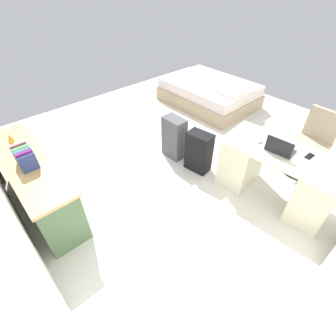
% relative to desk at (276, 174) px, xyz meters
% --- Properties ---
extents(ground_plane, '(6.12, 6.12, 0.00)m').
position_rel_desk_xyz_m(ground_plane, '(1.35, 0.16, -0.39)').
color(ground_plane, silver).
extents(desk, '(1.50, 0.79, 0.74)m').
position_rel_desk_xyz_m(desk, '(0.00, 0.00, 0.00)').
color(desk, beige).
rests_on(desk, ground_plane).
extents(office_chair, '(0.52, 0.52, 0.94)m').
position_rel_desk_xyz_m(office_chair, '(-0.02, -0.87, 0.03)').
color(office_chair, black).
rests_on(office_chair, ground_plane).
extents(credenza, '(1.80, 0.48, 0.72)m').
position_rel_desk_xyz_m(credenza, '(1.88, 2.34, -0.02)').
color(credenza, '#4C6B47').
rests_on(credenza, ground_plane).
extents(bed, '(1.92, 1.42, 0.58)m').
position_rel_desk_xyz_m(bed, '(2.42, -1.51, -0.14)').
color(bed, tan).
rests_on(bed, ground_plane).
extents(suitcase_black, '(0.39, 0.28, 0.62)m').
position_rel_desk_xyz_m(suitcase_black, '(1.04, 0.31, -0.08)').
color(suitcase_black, black).
rests_on(suitcase_black, ground_plane).
extents(suitcase_spare_grey, '(0.36, 0.22, 0.67)m').
position_rel_desk_xyz_m(suitcase_spare_grey, '(1.53, 0.35, -0.05)').
color(suitcase_spare_grey, '#4C4C51').
rests_on(suitcase_spare_grey, ground_plane).
extents(laptop, '(0.33, 0.25, 0.21)m').
position_rel_desk_xyz_m(laptop, '(0.05, 0.06, 0.40)').
color(laptop, '#333338').
rests_on(laptop, desk).
extents(computer_mouse, '(0.07, 0.11, 0.03)m').
position_rel_desk_xyz_m(computer_mouse, '(0.31, 0.05, 0.37)').
color(computer_mouse, white).
rests_on(computer_mouse, desk).
extents(cell_phone_near_laptop, '(0.07, 0.14, 0.01)m').
position_rel_desk_xyz_m(cell_phone_near_laptop, '(-0.23, -0.13, 0.36)').
color(cell_phone_near_laptop, black).
rests_on(cell_phone_near_laptop, desk).
extents(book_row, '(0.27, 0.17, 0.23)m').
position_rel_desk_xyz_m(book_row, '(1.78, 2.34, 0.44)').
color(book_row, navy).
rests_on(book_row, credenza).
extents(figurine_small, '(0.08, 0.08, 0.11)m').
position_rel_desk_xyz_m(figurine_small, '(2.39, 2.34, 0.39)').
color(figurine_small, gold).
rests_on(figurine_small, credenza).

